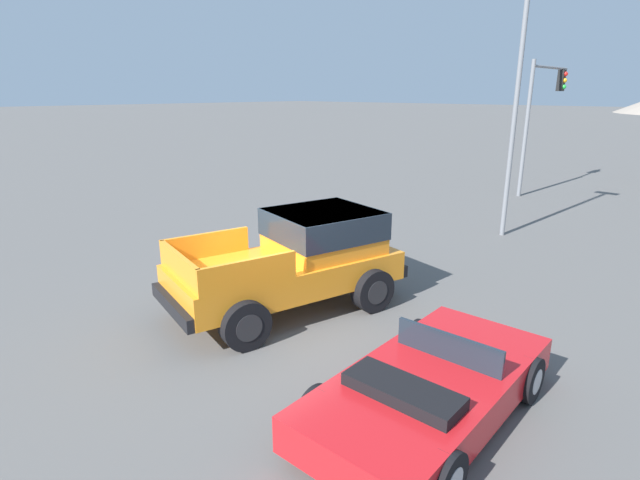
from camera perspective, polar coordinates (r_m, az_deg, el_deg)
name	(u,v)px	position (r m, az deg, el deg)	size (l,w,h in m)	color
ground_plane	(279,317)	(9.88, -4.75, -8.71)	(320.00, 320.00, 0.00)	#5B5956
orange_pickup_truck	(301,254)	(9.99, -2.19, -1.66)	(3.17, 5.06, 1.92)	orange
red_convertible_car	(429,389)	(7.06, 12.39, -16.29)	(2.07, 4.09, 1.06)	red
traffic_light_main	(544,101)	(23.69, 24.18, 14.26)	(0.38, 3.96, 5.43)	slate
street_lamp_post	(518,82)	(15.71, 21.73, 16.46)	(0.90, 0.24, 7.42)	slate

